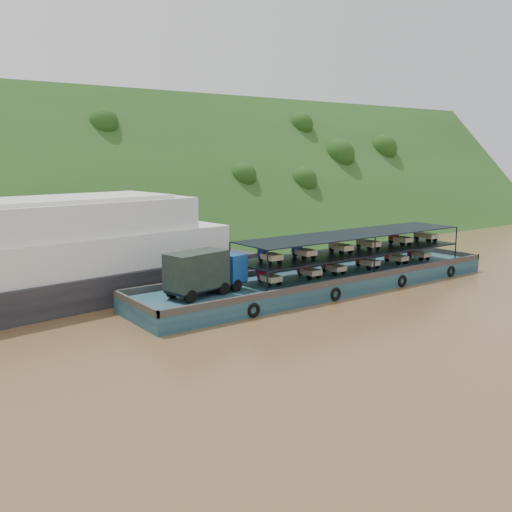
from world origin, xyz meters
TOP-DOWN VIEW (x-y plane):
  - ground at (0.00, 0.00)m, footprint 160.00×160.00m
  - hillside at (0.00, 36.00)m, footprint 140.00×39.60m
  - cargo_barge at (2.88, 0.99)m, footprint 35.00×7.18m
  - passenger_ferry at (-18.89, 10.27)m, footprint 41.05×14.73m

SIDE VIEW (x-z plane):
  - ground at x=0.00m, z-range 0.00..0.00m
  - hillside at x=0.00m, z-range -19.80..19.80m
  - cargo_barge at x=2.88m, z-range -1.15..3.39m
  - passenger_ferry at x=-18.89m, z-range -0.54..7.58m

